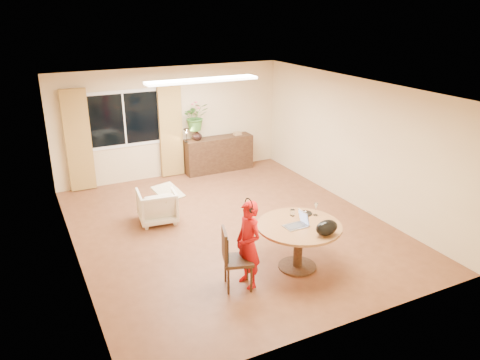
{
  "coord_description": "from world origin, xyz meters",
  "views": [
    {
      "loc": [
        -3.36,
        -7.16,
        3.92
      ],
      "look_at": [
        0.1,
        -0.2,
        0.99
      ],
      "focal_mm": 35.0,
      "sensor_mm": 36.0,
      "label": 1
    }
  ],
  "objects_px": {
    "dining_chair": "(238,259)",
    "armchair": "(157,206)",
    "dining_table": "(299,234)",
    "child": "(248,245)",
    "sideboard": "(219,154)"
  },
  "relations": [
    {
      "from": "dining_table",
      "to": "child",
      "type": "xyz_separation_m",
      "value": [
        -0.92,
        -0.08,
        0.08
      ]
    },
    {
      "from": "sideboard",
      "to": "child",
      "type": "bearing_deg",
      "value": -109.13
    },
    {
      "from": "child",
      "to": "armchair",
      "type": "height_order",
      "value": "child"
    },
    {
      "from": "armchair",
      "to": "dining_table",
      "type": "bearing_deg",
      "value": 125.83
    },
    {
      "from": "armchair",
      "to": "child",
      "type": "bearing_deg",
      "value": 108.08
    },
    {
      "from": "dining_chair",
      "to": "dining_table",
      "type": "bearing_deg",
      "value": 21.24
    },
    {
      "from": "dining_chair",
      "to": "armchair",
      "type": "height_order",
      "value": "dining_chair"
    },
    {
      "from": "dining_chair",
      "to": "armchair",
      "type": "xyz_separation_m",
      "value": [
        -0.4,
        2.68,
        -0.15
      ]
    },
    {
      "from": "child",
      "to": "armchair",
      "type": "distance_m",
      "value": 2.77
    },
    {
      "from": "dining_table",
      "to": "sideboard",
      "type": "bearing_deg",
      "value": 80.89
    },
    {
      "from": "dining_chair",
      "to": "sideboard",
      "type": "height_order",
      "value": "dining_chair"
    },
    {
      "from": "sideboard",
      "to": "dining_chair",
      "type": "bearing_deg",
      "value": -110.87
    },
    {
      "from": "dining_table",
      "to": "sideboard",
      "type": "height_order",
      "value": "sideboard"
    },
    {
      "from": "dining_table",
      "to": "armchair",
      "type": "distance_m",
      "value": 3.02
    },
    {
      "from": "child",
      "to": "sideboard",
      "type": "bearing_deg",
      "value": 152.55
    }
  ]
}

